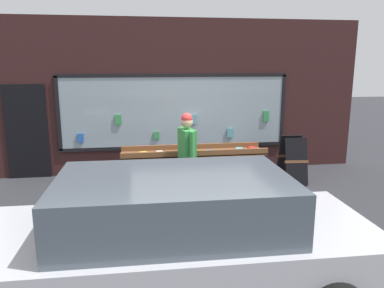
# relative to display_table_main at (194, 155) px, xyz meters

# --- Properties ---
(ground_plane) EXTENTS (40.00, 40.00, 0.00)m
(ground_plane) POSITION_rel_display_table_main_xyz_m (-0.00, -0.85, -0.73)
(ground_plane) COLOR #2D2D33
(shopfront_facade) EXTENTS (8.45, 0.29, 3.55)m
(shopfront_facade) POSITION_rel_display_table_main_xyz_m (-0.05, 1.54, 1.01)
(shopfront_facade) COLOR #331919
(shopfront_facade) RESTS_ON ground_plane
(display_table_main) EXTENTS (2.88, 0.65, 0.90)m
(display_table_main) POSITION_rel_display_table_main_xyz_m (0.00, 0.00, 0.00)
(display_table_main) COLOR brown
(display_table_main) RESTS_ON ground_plane
(person_browsing) EXTENTS (0.30, 0.65, 1.67)m
(person_browsing) POSITION_rel_display_table_main_xyz_m (-0.22, -0.56, 0.24)
(person_browsing) COLOR #2D334C
(person_browsing) RESTS_ON ground_plane
(small_dog) EXTENTS (0.25, 0.62, 0.39)m
(small_dog) POSITION_rel_display_table_main_xyz_m (0.27, -0.77, -0.47)
(small_dog) COLOR white
(small_dog) RESTS_ON ground_plane
(sandwich_board_sign) EXTENTS (0.56, 0.87, 0.99)m
(sandwich_board_sign) POSITION_rel_display_table_main_xyz_m (2.23, 0.29, -0.23)
(sandwich_board_sign) COLOR black
(sandwich_board_sign) RESTS_ON ground_plane
(parked_car) EXTENTS (4.33, 1.92, 1.41)m
(parked_car) POSITION_rel_display_table_main_xyz_m (-0.77, -3.51, 0.01)
(parked_car) COLOR silver
(parked_car) RESTS_ON ground_plane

